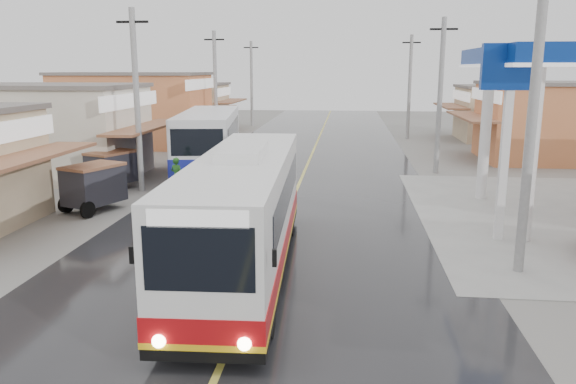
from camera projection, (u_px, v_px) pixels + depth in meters
name	position (u px, v px, depth m)	size (l,w,h in m)	color
ground	(265.00, 263.00, 16.09)	(120.00, 120.00, 0.00)	slate
road	(305.00, 170.00, 30.66)	(12.00, 90.00, 0.02)	black
centre_line	(305.00, 170.00, 30.66)	(0.15, 90.00, 0.01)	#D8CC4C
shopfronts_left	(101.00, 158.00, 34.91)	(11.00, 44.00, 5.20)	tan
utility_poles_left	(185.00, 165.00, 32.35)	(1.60, 50.00, 8.00)	gray
utility_poles_right	(436.00, 173.00, 29.94)	(1.60, 36.00, 8.00)	gray
coach_bus	(244.00, 212.00, 15.11)	(2.90, 11.10, 3.44)	silver
second_bus	(209.00, 141.00, 29.34)	(3.96, 10.05, 3.25)	silver
cyclist	(179.00, 187.00, 23.33)	(1.18, 1.87, 1.90)	black
tricycle_near	(93.00, 185.00, 21.76)	(2.28, 2.78, 1.83)	#26262D
tricycle_far	(112.00, 168.00, 25.62)	(2.23, 2.71, 1.78)	#26262D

